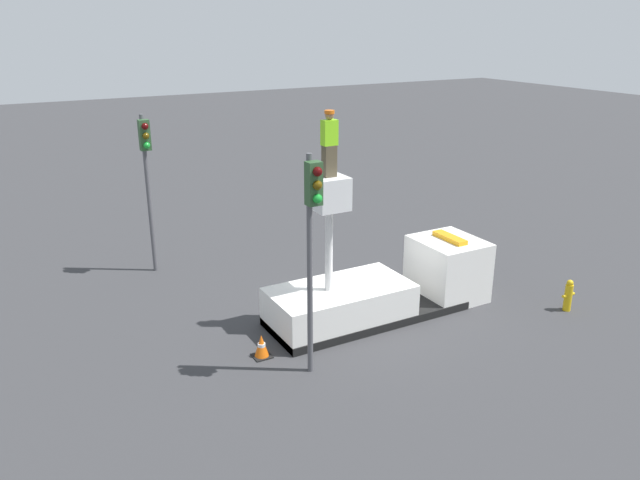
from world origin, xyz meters
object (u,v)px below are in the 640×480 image
object	(u,v)px
worker	(329,144)
fire_hydrant	(568,295)
traffic_light_pole	(312,224)
traffic_light_across	(147,164)
traffic_cone_rear	(262,346)
bucket_truck	(384,289)

from	to	relation	value
worker	fire_hydrant	bearing A→B (deg)	-20.53
traffic_light_pole	traffic_light_across	bearing A→B (deg)	100.89
fire_hydrant	traffic_cone_rear	xyz separation A→B (m)	(-9.28, 1.96, -0.20)
bucket_truck	fire_hydrant	distance (m)	5.64
fire_hydrant	traffic_cone_rear	bearing A→B (deg)	168.09
worker	traffic_light_across	world-z (taller)	worker
fire_hydrant	worker	bearing A→B (deg)	159.47
bucket_truck	traffic_light_pole	bearing A→B (deg)	-150.17
fire_hydrant	traffic_light_pole	bearing A→B (deg)	176.05
traffic_light_pole	worker	bearing A→B (deg)	51.59
worker	traffic_light_pole	world-z (taller)	worker
traffic_light_across	traffic_cone_rear	distance (m)	8.09
bucket_truck	traffic_cone_rear	world-z (taller)	bucket_truck
bucket_truck	traffic_light_pole	world-z (taller)	traffic_light_pole
worker	fire_hydrant	distance (m)	8.82
worker	traffic_cone_rear	xyz separation A→B (m)	(-2.38, -0.63, -5.03)
traffic_light_across	traffic_cone_rear	size ratio (longest dim) A/B	8.73
bucket_truck	traffic_cone_rear	bearing A→B (deg)	-171.65
worker	traffic_cone_rear	size ratio (longest dim) A/B	2.78
traffic_light_pole	traffic_cone_rear	bearing A→B (deg)	120.06
traffic_light_pole	bucket_truck	bearing A→B (deg)	29.83
worker	traffic_light_across	size ratio (longest dim) A/B	0.32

